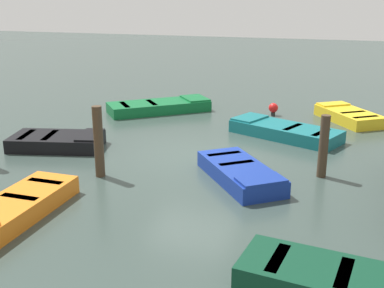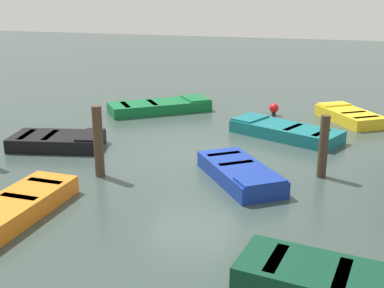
# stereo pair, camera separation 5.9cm
# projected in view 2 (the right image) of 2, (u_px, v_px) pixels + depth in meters

# --- Properties ---
(ground_plane) EXTENTS (80.00, 80.00, 0.00)m
(ground_plane) POSITION_uv_depth(u_px,v_px,m) (192.00, 156.00, 13.75)
(ground_plane) COLOR #33423D
(rowboat_blue) EXTENTS (2.95, 2.68, 0.46)m
(rowboat_blue) POSITION_uv_depth(u_px,v_px,m) (240.00, 173.00, 11.82)
(rowboat_blue) COLOR navy
(rowboat_blue) RESTS_ON ground_plane
(rowboat_black) EXTENTS (2.02, 2.91, 0.46)m
(rowboat_black) POSITION_uv_depth(u_px,v_px,m) (58.00, 141.00, 14.41)
(rowboat_black) COLOR black
(rowboat_black) RESTS_ON ground_plane
(rowboat_teal) EXTENTS (2.57, 3.78, 0.46)m
(rowboat_teal) POSITION_uv_depth(u_px,v_px,m) (285.00, 131.00, 15.47)
(rowboat_teal) COLOR #14666B
(rowboat_teal) RESTS_ON ground_plane
(rowboat_orange) EXTENTS (3.36, 1.13, 0.46)m
(rowboat_orange) POSITION_uv_depth(u_px,v_px,m) (11.00, 210.00, 9.78)
(rowboat_orange) COLOR orange
(rowboat_orange) RESTS_ON ground_plane
(rowboat_green) EXTENTS (3.59, 3.92, 0.46)m
(rowboat_green) POSITION_uv_depth(u_px,v_px,m) (160.00, 106.00, 18.88)
(rowboat_green) COLOR #0F602D
(rowboat_green) RESTS_ON ground_plane
(rowboat_yellow) EXTENTS (2.91, 2.59, 0.46)m
(rowboat_yellow) POSITION_uv_depth(u_px,v_px,m) (349.00, 116.00, 17.40)
(rowboat_yellow) COLOR gold
(rowboat_yellow) RESTS_ON ground_plane
(mooring_piling_near_left) EXTENTS (0.23, 0.23, 1.60)m
(mooring_piling_near_left) POSITION_uv_depth(u_px,v_px,m) (323.00, 147.00, 11.92)
(mooring_piling_near_left) COLOR #423323
(mooring_piling_near_left) RESTS_ON ground_plane
(mooring_piling_mid_left) EXTENTS (0.24, 0.24, 1.82)m
(mooring_piling_mid_left) POSITION_uv_depth(u_px,v_px,m) (98.00, 142.00, 11.95)
(mooring_piling_mid_left) COLOR #423323
(mooring_piling_mid_left) RESTS_ON ground_plane
(marker_buoy) EXTENTS (0.36, 0.36, 0.48)m
(marker_buoy) POSITION_uv_depth(u_px,v_px,m) (274.00, 108.00, 18.24)
(marker_buoy) COLOR #262626
(marker_buoy) RESTS_ON ground_plane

